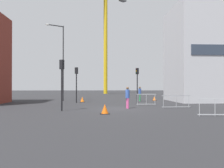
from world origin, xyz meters
name	(u,v)px	position (x,y,z in m)	size (l,w,h in m)	color
ground	(117,109)	(0.00, 0.00, 0.00)	(160.00, 160.00, 0.00)	#28282B
office_block	(212,55)	(12.24, 9.04, 5.67)	(9.77, 7.89, 11.34)	#B7B7BC
construction_crane	(104,24)	(-0.25, 36.75, 16.45)	(15.11, 14.24, 24.58)	gold
streetlamp_tall	(61,57)	(-6.06, 10.20, 5.37)	(2.01, 1.18, 9.23)	#2D2D30
traffic_light_median	(137,79)	(2.88, 7.69, 2.61)	(0.37, 0.36, 3.88)	black
traffic_light_near	(62,76)	(-4.24, -1.43, 2.55)	(0.38, 0.35, 3.78)	black
traffic_light_verge	(76,79)	(-3.93, 6.93, 2.61)	(0.39, 0.34, 3.87)	black
pedestrian_walking	(128,96)	(0.86, 0.22, 1.04)	(0.34, 0.34, 1.78)	#D14C8C
pedestrian_waiting	(140,93)	(3.48, 9.43, 1.02)	(0.34, 0.34, 1.75)	#2D844C
safety_barrier_left_run	(176,101)	(4.95, 0.29, 0.56)	(2.45, 0.23, 1.08)	#9EA0A5
safety_barrier_rear	(146,99)	(3.05, 3.38, 0.56)	(1.85, 0.12, 1.08)	#9EA0A5
safety_barrier_right_run	(215,107)	(5.57, -5.11, 0.56)	(2.11, 0.19, 1.08)	#B2B5BA
traffic_cone_on_verge	(82,100)	(-3.37, 8.28, 0.28)	(0.59, 0.59, 0.60)	black
traffic_cone_striped	(105,109)	(-1.11, -3.52, 0.30)	(0.65, 0.65, 0.65)	black
traffic_cone_orange	(154,99)	(5.50, 10.42, 0.25)	(0.54, 0.54, 0.55)	black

